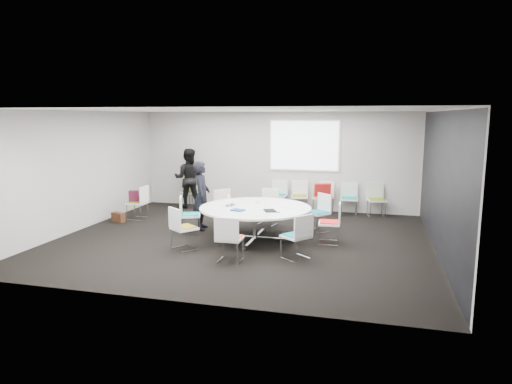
% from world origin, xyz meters
% --- Properties ---
extents(room_shell, '(8.08, 7.08, 2.88)m').
position_xyz_m(room_shell, '(0.09, 0.00, 1.40)').
color(room_shell, black).
rests_on(room_shell, ground).
extents(conference_table, '(2.41, 2.41, 0.73)m').
position_xyz_m(conference_table, '(0.28, 0.05, 0.56)').
color(conference_table, silver).
rests_on(conference_table, ground).
extents(projection_screen, '(1.90, 0.03, 1.35)m').
position_xyz_m(projection_screen, '(0.80, 3.46, 1.85)').
color(projection_screen, white).
rests_on(projection_screen, room_shell).
extents(chair_ring_a, '(0.48, 0.49, 0.88)m').
position_xyz_m(chair_ring_a, '(1.88, 0.16, 0.28)').
color(chair_ring_a, silver).
rests_on(chair_ring_a, ground).
extents(chair_ring_b, '(0.64, 0.64, 0.88)m').
position_xyz_m(chair_ring_b, '(1.51, 1.12, 0.28)').
color(chair_ring_b, silver).
rests_on(chair_ring_b, ground).
extents(chair_ring_c, '(0.54, 0.53, 0.88)m').
position_xyz_m(chair_ring_c, '(0.21, 1.48, 0.28)').
color(chair_ring_c, silver).
rests_on(chair_ring_c, ground).
extents(chair_ring_d, '(0.64, 0.64, 0.88)m').
position_xyz_m(chair_ring_d, '(-0.77, 1.14, 0.28)').
color(chair_ring_d, silver).
rests_on(chair_ring_d, ground).
extents(chair_ring_e, '(0.59, 0.59, 0.88)m').
position_xyz_m(chair_ring_e, '(-1.29, 0.13, 0.28)').
color(chair_ring_e, silver).
rests_on(chair_ring_e, ground).
extents(chair_ring_f, '(0.64, 0.63, 0.88)m').
position_xyz_m(chair_ring_f, '(-0.93, -1.04, 0.28)').
color(chair_ring_f, silver).
rests_on(chair_ring_f, ground).
extents(chair_ring_g, '(0.47, 0.46, 0.88)m').
position_xyz_m(chair_ring_g, '(0.21, -1.56, 0.28)').
color(chair_ring_g, silver).
rests_on(chair_ring_g, ground).
extents(chair_ring_h, '(0.64, 0.64, 0.88)m').
position_xyz_m(chair_ring_h, '(1.38, -1.08, 0.28)').
color(chair_ring_h, silver).
rests_on(chair_ring_h, ground).
extents(chair_back_a, '(0.48, 0.47, 0.88)m').
position_xyz_m(chair_back_a, '(0.13, 3.16, 0.28)').
color(chair_back_a, silver).
rests_on(chair_back_a, ground).
extents(chair_back_b, '(0.51, 0.50, 0.88)m').
position_xyz_m(chair_back_b, '(0.74, 3.17, 0.28)').
color(chair_back_b, silver).
rests_on(chair_back_b, ground).
extents(chair_back_c, '(0.60, 0.59, 0.88)m').
position_xyz_m(chair_back_c, '(1.41, 3.16, 0.28)').
color(chair_back_c, silver).
rests_on(chair_back_c, ground).
extents(chair_back_d, '(0.50, 0.49, 0.88)m').
position_xyz_m(chair_back_d, '(2.11, 3.17, 0.28)').
color(chair_back_d, silver).
rests_on(chair_back_d, ground).
extents(chair_back_e, '(0.55, 0.54, 0.88)m').
position_xyz_m(chair_back_e, '(2.83, 3.17, 0.28)').
color(chair_back_e, silver).
rests_on(chair_back_e, ground).
extents(chair_spare_left, '(0.45, 0.46, 0.88)m').
position_xyz_m(chair_spare_left, '(-3.21, 1.21, 0.28)').
color(chair_spare_left, silver).
rests_on(chair_spare_left, ground).
extents(chair_person_back, '(0.55, 0.54, 0.88)m').
position_xyz_m(chair_person_back, '(-2.52, 3.16, 0.28)').
color(chair_person_back, silver).
rests_on(chair_person_back, ground).
extents(person_main, '(0.51, 0.67, 1.63)m').
position_xyz_m(person_main, '(-1.20, 0.66, 0.81)').
color(person_main, black).
rests_on(person_main, ground).
extents(person_back, '(0.97, 0.83, 1.75)m').
position_xyz_m(person_back, '(-2.53, 2.99, 0.87)').
color(person_back, black).
rests_on(person_back, ground).
extents(laptop, '(0.22, 0.32, 0.02)m').
position_xyz_m(laptop, '(-0.26, 0.07, 0.74)').
color(laptop, '#333338').
rests_on(laptop, conference_table).
extents(laptop_lid, '(0.13, 0.28, 0.22)m').
position_xyz_m(laptop_lid, '(-0.32, 0.03, 0.86)').
color(laptop_lid, silver).
rests_on(laptop_lid, conference_table).
extents(notebook_black, '(0.33, 0.37, 0.02)m').
position_xyz_m(notebook_black, '(0.68, -0.29, 0.74)').
color(notebook_black, black).
rests_on(notebook_black, conference_table).
extents(tablet_folio, '(0.30, 0.26, 0.03)m').
position_xyz_m(tablet_folio, '(0.02, -0.42, 0.74)').
color(tablet_folio, navy).
rests_on(tablet_folio, conference_table).
extents(papers_right, '(0.34, 0.28, 0.00)m').
position_xyz_m(papers_right, '(0.88, 0.29, 0.73)').
color(papers_right, silver).
rests_on(papers_right, conference_table).
extents(papers_front, '(0.33, 0.25, 0.00)m').
position_xyz_m(papers_front, '(1.09, 0.06, 0.73)').
color(papers_front, silver).
rests_on(papers_front, conference_table).
extents(cup, '(0.08, 0.08, 0.09)m').
position_xyz_m(cup, '(0.21, 0.44, 0.78)').
color(cup, white).
rests_on(cup, conference_table).
extents(phone, '(0.15, 0.09, 0.01)m').
position_xyz_m(phone, '(0.83, -0.37, 0.73)').
color(phone, black).
rests_on(phone, conference_table).
extents(maroon_bag, '(0.42, 0.25, 0.28)m').
position_xyz_m(maroon_bag, '(-3.22, 1.21, 0.62)').
color(maroon_bag, '#50152B').
rests_on(maroon_bag, chair_spare_left).
extents(brown_bag, '(0.39, 0.27, 0.24)m').
position_xyz_m(brown_bag, '(-3.54, 0.80, 0.12)').
color(brown_bag, '#412314').
rests_on(brown_bag, ground).
extents(red_jacket, '(0.47, 0.28, 0.36)m').
position_xyz_m(red_jacket, '(1.40, 2.93, 0.70)').
color(red_jacket, '#B21715').
rests_on(red_jacket, chair_back_c).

